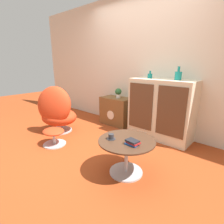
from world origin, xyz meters
name	(u,v)px	position (x,y,z in m)	size (l,w,h in m)	color
ground_plane	(91,149)	(0.00, 0.00, 0.00)	(12.00, 12.00, 0.00)	#9E3D19
wall_back	(142,63)	(0.00, 1.38, 1.30)	(6.40, 0.06, 2.60)	beige
sideboard	(161,109)	(0.60, 1.12, 0.52)	(1.09, 0.47, 1.05)	beige
tv_console	(117,111)	(-0.44, 1.16, 0.30)	(0.68, 0.40, 0.59)	brown
egg_chair	(57,111)	(-0.99, 0.04, 0.42)	(0.88, 0.86, 0.93)	#B7B7BC
ottoman	(54,134)	(-0.56, -0.30, 0.19)	(0.38, 0.37, 0.28)	#B7B7BC
coffee_table	(127,150)	(0.79, -0.13, 0.30)	(0.68, 0.68, 0.44)	#B7B7BC
vase_leftmost	(150,76)	(0.34, 1.13, 1.09)	(0.08, 0.08, 0.13)	#147A75
vase_inner_left	(178,75)	(0.84, 1.13, 1.12)	(0.11, 0.11, 0.21)	teal
potted_plant	(118,93)	(-0.40, 1.16, 0.71)	(0.14, 0.14, 0.20)	silver
teacup	(111,137)	(0.64, -0.23, 0.47)	(0.11, 0.11, 0.06)	#2D2D33
book_stack	(132,142)	(0.91, -0.18, 0.47)	(0.16, 0.12, 0.05)	#1E478C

